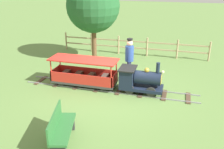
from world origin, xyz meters
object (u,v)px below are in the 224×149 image
object	(u,v)px
locomotive	(139,79)
conductor_person	(129,57)
passenger_car	(84,75)
oak_tree_near	(93,6)
park_bench	(61,129)

from	to	relation	value
locomotive	conductor_person	distance (m)	1.08
locomotive	passenger_car	xyz separation A→B (m)	(0.00, -1.93, -0.06)
locomotive	passenger_car	bearing A→B (deg)	-90.00
conductor_person	oak_tree_near	xyz separation A→B (m)	(-2.08, -2.08, 1.46)
passenger_car	conductor_person	size ratio (longest dim) A/B	1.45
park_bench	oak_tree_near	distance (m)	6.54
locomotive	passenger_car	distance (m)	1.93
locomotive	oak_tree_near	xyz separation A→B (m)	(-2.91, -2.58, 1.93)
locomotive	oak_tree_near	size ratio (longest dim) A/B	0.40
locomotive	oak_tree_near	world-z (taller)	oak_tree_near
conductor_person	park_bench	bearing A→B (deg)	-10.34
locomotive	conductor_person	xyz separation A→B (m)	(-0.83, -0.50, 0.47)
conductor_person	passenger_car	bearing A→B (deg)	-59.85
park_bench	conductor_person	bearing A→B (deg)	169.66
conductor_person	park_bench	xyz separation A→B (m)	(4.00, -0.73, -0.54)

